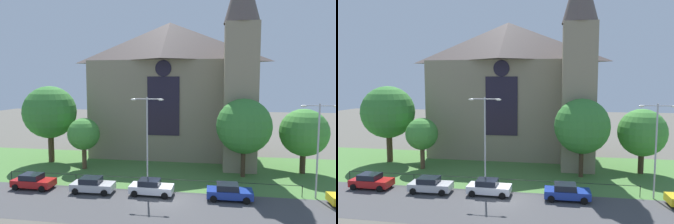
% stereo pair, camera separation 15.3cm
% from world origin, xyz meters
% --- Properties ---
extents(ground, '(160.00, 160.00, 0.00)m').
position_xyz_m(ground, '(0.00, 10.00, 0.00)').
color(ground, '#56544C').
extents(road_asphalt, '(120.00, 8.00, 0.01)m').
position_xyz_m(road_asphalt, '(0.00, -2.00, 0.00)').
color(road_asphalt, '#424244').
rests_on(road_asphalt, ground).
extents(grass_verge, '(120.00, 20.00, 0.01)m').
position_xyz_m(grass_verge, '(0.00, 8.00, 0.00)').
color(grass_verge, '#477538').
rests_on(grass_verge, ground).
extents(church_building, '(23.20, 16.20, 26.00)m').
position_xyz_m(church_building, '(-1.67, 18.64, 10.27)').
color(church_building, gray).
rests_on(church_building, ground).
extents(iron_railing, '(30.56, 0.07, 1.13)m').
position_xyz_m(iron_railing, '(-2.44, 2.50, 0.97)').
color(iron_railing, black).
rests_on(iron_railing, ground).
extents(tree_right_near, '(6.31, 6.31, 9.09)m').
position_xyz_m(tree_right_near, '(7.80, 8.09, 5.92)').
color(tree_right_near, '#423021').
rests_on(tree_right_near, ground).
extents(tree_left_near, '(4.02, 4.02, 6.46)m').
position_xyz_m(tree_left_near, '(-11.80, 8.43, 4.41)').
color(tree_left_near, brown).
rests_on(tree_left_near, ground).
extents(tree_right_far, '(5.66, 5.66, 7.80)m').
position_xyz_m(tree_right_far, '(15.03, 10.68, 4.94)').
color(tree_right_far, '#423021').
rests_on(tree_right_far, ground).
extents(tree_left_far, '(7.09, 7.09, 10.44)m').
position_xyz_m(tree_left_far, '(-17.76, 10.91, 6.86)').
color(tree_left_far, '#4C3823').
rests_on(tree_left_far, ground).
extents(streetlamp_near, '(3.37, 0.26, 9.44)m').
position_xyz_m(streetlamp_near, '(-2.22, 2.40, 5.89)').
color(streetlamp_near, '#B2B2B7').
rests_on(streetlamp_near, ground).
extents(streetlamp_far, '(3.37, 0.26, 8.97)m').
position_xyz_m(streetlamp_far, '(13.99, 2.40, 5.64)').
color(streetlamp_far, '#B2B2B7').
rests_on(streetlamp_far, ground).
extents(parked_car_red, '(4.22, 2.07, 1.51)m').
position_xyz_m(parked_car_red, '(-13.93, 0.78, 0.74)').
color(parked_car_red, '#B21919').
rests_on(parked_car_red, ground).
extents(parked_car_silver, '(4.24, 2.09, 1.51)m').
position_xyz_m(parked_car_silver, '(-7.42, 0.66, 0.74)').
color(parked_car_silver, '#B7B7BC').
rests_on(parked_car_silver, ground).
extents(parked_car_white, '(4.25, 2.12, 1.51)m').
position_xyz_m(parked_car_white, '(-1.52, 0.91, 0.74)').
color(parked_car_white, silver).
rests_on(parked_car_white, ground).
extents(parked_car_blue, '(4.21, 2.05, 1.51)m').
position_xyz_m(parked_car_blue, '(5.91, 0.83, 0.74)').
color(parked_car_blue, '#1E3899').
rests_on(parked_car_blue, ground).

